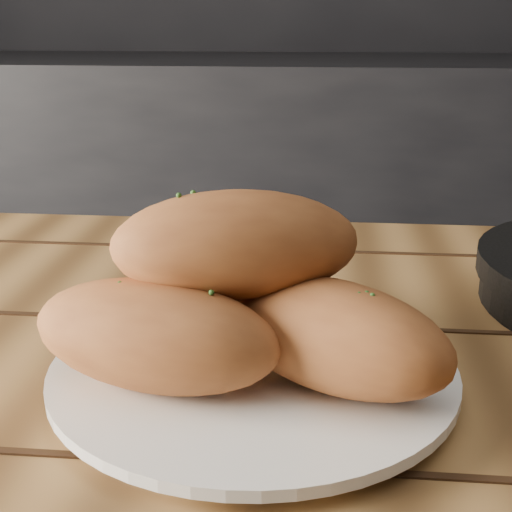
% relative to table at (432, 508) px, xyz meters
% --- Properties ---
extents(counter, '(2.80, 0.60, 0.90)m').
position_rel_table_xyz_m(counter, '(0.04, 1.30, -0.20)').
color(counter, black).
rests_on(counter, ground).
extents(table, '(1.57, 0.84, 0.75)m').
position_rel_table_xyz_m(table, '(0.00, 0.00, 0.00)').
color(table, '#9E6F3B').
rests_on(table, ground).
extents(plate, '(0.28, 0.28, 0.02)m').
position_rel_table_xyz_m(plate, '(-0.13, -0.01, 0.11)').
color(plate, white).
rests_on(plate, table).
extents(bread_rolls, '(0.29, 0.25, 0.12)m').
position_rel_table_xyz_m(bread_rolls, '(-0.14, -0.01, 0.17)').
color(bread_rolls, '#A35C2D').
rests_on(bread_rolls, plate).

